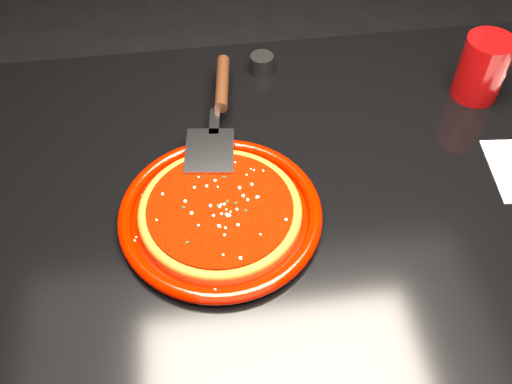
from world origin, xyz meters
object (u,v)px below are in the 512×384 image
at_px(plate, 220,214).
at_px(table, 307,297).
at_px(pizza_server, 218,112).
at_px(ramekin, 262,63).
at_px(cup, 482,68).

bearing_deg(plate, table, 16.61).
height_order(pizza_server, ramekin, pizza_server).
height_order(table, cup, cup).
relative_size(table, pizza_server, 3.52).
height_order(cup, ramekin, cup).
distance_m(pizza_server, cup, 0.49).
bearing_deg(table, pizza_server, 136.34).
bearing_deg(cup, plate, -155.20).
distance_m(table, plate, 0.43).
height_order(plate, pizza_server, pizza_server).
bearing_deg(plate, cup, 24.80).
relative_size(plate, cup, 2.62).
bearing_deg(pizza_server, table, -36.15).
distance_m(cup, ramekin, 0.41).
relative_size(table, cup, 9.91).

